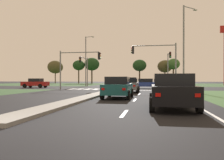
% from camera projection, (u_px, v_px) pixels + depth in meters
% --- Properties ---
extents(ground_plane, '(200.00, 200.00, 0.00)m').
position_uv_depth(ground_plane, '(122.00, 88.00, 35.88)').
color(ground_plane, black).
extents(grass_verge_far_left, '(35.00, 35.00, 0.01)m').
position_uv_depth(grass_verge_far_left, '(44.00, 84.00, 64.36)').
color(grass_verge_far_left, '#2D4C28').
rests_on(grass_verge_far_left, ground).
extents(median_island_near, '(1.20, 22.00, 0.14)m').
position_uv_depth(median_island_near, '(90.00, 96.00, 17.16)').
color(median_island_near, gray).
rests_on(median_island_near, ground).
extents(median_island_far, '(1.20, 36.00, 0.14)m').
position_uv_depth(median_island_far, '(134.00, 84.00, 60.52)').
color(median_island_far, gray).
rests_on(median_island_far, ground).
extents(lane_dash_near, '(0.14, 2.00, 0.01)m').
position_uv_depth(lane_dash_near, '(124.00, 113.00, 8.94)').
color(lane_dash_near, silver).
rests_on(lane_dash_near, ground).
extents(lane_dash_second, '(0.14, 2.00, 0.01)m').
position_uv_depth(lane_dash_second, '(135.00, 100.00, 14.86)').
color(lane_dash_second, silver).
rests_on(lane_dash_second, ground).
extents(lane_dash_third, '(0.14, 2.00, 0.01)m').
position_uv_depth(lane_dash_third, '(139.00, 94.00, 20.77)').
color(lane_dash_third, silver).
rests_on(lane_dash_third, ground).
extents(edge_line_right, '(0.14, 24.00, 0.01)m').
position_uv_depth(edge_line_right, '(182.00, 97.00, 16.98)').
color(edge_line_right, silver).
rests_on(edge_line_right, ground).
extents(stop_bar_near, '(6.40, 0.50, 0.01)m').
position_uv_depth(stop_bar_near, '(145.00, 90.00, 28.34)').
color(stop_bar_near, silver).
rests_on(stop_bar_near, ground).
extents(crosswalk_bar_near, '(0.70, 2.80, 0.01)m').
position_uv_depth(crosswalk_bar_near, '(72.00, 89.00, 31.85)').
color(crosswalk_bar_near, silver).
rests_on(crosswalk_bar_near, ground).
extents(crosswalk_bar_second, '(0.70, 2.80, 0.01)m').
position_uv_depth(crosswalk_bar_second, '(80.00, 89.00, 31.65)').
color(crosswalk_bar_second, silver).
rests_on(crosswalk_bar_second, ground).
extents(crosswalk_bar_third, '(0.70, 2.80, 0.01)m').
position_uv_depth(crosswalk_bar_third, '(88.00, 89.00, 31.46)').
color(crosswalk_bar_third, silver).
rests_on(crosswalk_bar_third, ground).
extents(crosswalk_bar_fourth, '(0.70, 2.80, 0.01)m').
position_uv_depth(crosswalk_bar_fourth, '(96.00, 89.00, 31.26)').
color(crosswalk_bar_fourth, silver).
rests_on(crosswalk_bar_fourth, ground).
extents(crosswalk_bar_fifth, '(0.70, 2.80, 0.01)m').
position_uv_depth(crosswalk_bar_fifth, '(104.00, 89.00, 31.07)').
color(crosswalk_bar_fifth, silver).
rests_on(crosswalk_bar_fifth, ground).
extents(crosswalk_bar_sixth, '(0.70, 2.80, 0.01)m').
position_uv_depth(crosswalk_bar_sixth, '(112.00, 89.00, 30.87)').
color(crosswalk_bar_sixth, silver).
rests_on(crosswalk_bar_sixth, ground).
extents(crosswalk_bar_seventh, '(0.70, 2.80, 0.01)m').
position_uv_depth(crosswalk_bar_seventh, '(121.00, 89.00, 30.67)').
color(crosswalk_bar_seventh, silver).
rests_on(crosswalk_bar_seventh, ground).
extents(crosswalk_bar_eighth, '(0.70, 2.80, 0.01)m').
position_uv_depth(crosswalk_bar_eighth, '(129.00, 89.00, 30.48)').
color(crosswalk_bar_eighth, silver).
rests_on(crosswalk_bar_eighth, ground).
extents(car_blue_near, '(4.56, 1.95, 1.48)m').
position_uv_depth(car_blue_near, '(146.00, 83.00, 33.40)').
color(car_blue_near, navy).
rests_on(car_blue_near, ground).
extents(car_black_second, '(2.08, 4.48, 1.60)m').
position_uv_depth(car_black_second, '(172.00, 91.00, 10.49)').
color(car_black_second, black).
rests_on(car_black_second, ground).
extents(car_red_third, '(4.25, 1.97, 1.51)m').
position_uv_depth(car_red_third, '(35.00, 83.00, 36.89)').
color(car_red_third, '#A31919').
rests_on(car_red_third, ground).
extents(car_teal_fourth, '(1.99, 4.15, 1.55)m').
position_uv_depth(car_teal_fourth, '(118.00, 87.00, 16.32)').
color(car_teal_fourth, '#19565B').
rests_on(car_teal_fourth, ground).
extents(car_grey_fifth, '(1.99, 4.43, 1.56)m').
position_uv_depth(car_grey_fifth, '(129.00, 85.00, 23.71)').
color(car_grey_fifth, slate).
rests_on(car_grey_fifth, ground).
extents(car_white_sixth, '(4.45, 1.98, 1.54)m').
position_uv_depth(car_white_sixth, '(175.00, 83.00, 35.92)').
color(car_white_sixth, silver).
rests_on(car_white_sixth, ground).
extents(car_beige_seventh, '(1.99, 4.46, 1.57)m').
position_uv_depth(car_beige_seventh, '(125.00, 82.00, 59.21)').
color(car_beige_seventh, '#BCAD8E').
rests_on(car_beige_seventh, ground).
extents(traffic_signal_near_right, '(5.67, 0.32, 5.90)m').
position_uv_depth(traffic_signal_near_right, '(159.00, 58.00, 28.42)').
color(traffic_signal_near_right, gray).
rests_on(traffic_signal_near_right, ground).
extents(traffic_signal_far_left, '(0.32, 4.86, 5.57)m').
position_uv_depth(traffic_signal_far_left, '(85.00, 66.00, 41.93)').
color(traffic_signal_far_left, gray).
rests_on(traffic_signal_far_left, ground).
extents(traffic_signal_far_right, '(0.32, 5.29, 6.06)m').
position_uv_depth(traffic_signal_far_right, '(169.00, 63.00, 39.25)').
color(traffic_signal_far_right, gray).
rests_on(traffic_signal_far_right, ground).
extents(traffic_signal_near_left, '(5.74, 0.32, 5.23)m').
position_uv_depth(traffic_signal_near_left, '(76.00, 62.00, 30.29)').
color(traffic_signal_near_left, gray).
rests_on(traffic_signal_near_left, ground).
extents(street_lamp_second, '(2.00, 1.72, 10.54)m').
position_uv_depth(street_lamp_second, '(185.00, 43.00, 28.06)').
color(street_lamp_second, gray).
rests_on(street_lamp_second, ground).
extents(street_lamp_third, '(2.05, 0.75, 10.07)m').
position_uv_depth(street_lamp_third, '(86.00, 59.00, 45.87)').
color(street_lamp_third, gray).
rests_on(street_lamp_third, ground).
extents(pedestrian_at_median, '(0.34, 0.34, 1.64)m').
position_uv_depth(pedestrian_at_median, '(127.00, 81.00, 44.03)').
color(pedestrian_at_median, '#335184').
rests_on(pedestrian_at_median, median_island_far).
extents(fastfood_pole_sign, '(1.80, 0.40, 13.43)m').
position_uv_depth(fastfood_pole_sign, '(224.00, 43.00, 50.61)').
color(fastfood_pole_sign, red).
rests_on(fastfood_pole_sign, ground).
extents(treeline_near, '(5.12, 5.12, 7.70)m').
position_uv_depth(treeline_near, '(55.00, 67.00, 75.78)').
color(treeline_near, '#423323').
rests_on(treeline_near, ground).
extents(treeline_second, '(3.91, 3.91, 7.68)m').
position_uv_depth(treeline_second, '(79.00, 65.00, 74.25)').
color(treeline_second, '#423323').
rests_on(treeline_second, ground).
extents(treeline_third, '(4.99, 4.99, 8.54)m').
position_uv_depth(treeline_third, '(92.00, 64.00, 74.78)').
color(treeline_third, '#423323').
rests_on(treeline_third, ground).
extents(treeline_fourth, '(4.41, 4.41, 7.73)m').
position_uv_depth(treeline_fourth, '(140.00, 66.00, 72.30)').
color(treeline_fourth, '#423323').
rests_on(treeline_fourth, ground).
extents(treeline_fifth, '(3.81, 3.81, 7.59)m').
position_uv_depth(treeline_fifth, '(173.00, 64.00, 67.24)').
color(treeline_fifth, '#423323').
rests_on(treeline_fifth, ground).
extents(treeline_sixth, '(4.64, 4.64, 7.48)m').
position_uv_depth(treeline_sixth, '(165.00, 66.00, 71.14)').
color(treeline_sixth, '#423323').
rests_on(treeline_sixth, ground).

